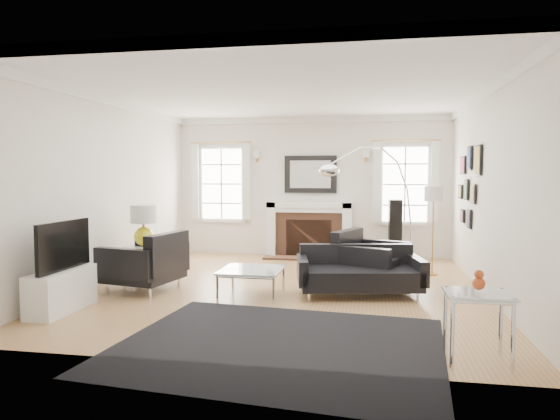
% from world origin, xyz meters
% --- Properties ---
extents(floor, '(6.00, 6.00, 0.00)m').
position_xyz_m(floor, '(0.00, 0.00, 0.00)').
color(floor, '#A37A44').
rests_on(floor, ground).
extents(back_wall, '(5.50, 0.04, 2.80)m').
position_xyz_m(back_wall, '(0.00, 3.00, 1.40)').
color(back_wall, silver).
rests_on(back_wall, floor).
extents(front_wall, '(5.50, 0.04, 2.80)m').
position_xyz_m(front_wall, '(0.00, -3.00, 1.40)').
color(front_wall, silver).
rests_on(front_wall, floor).
extents(left_wall, '(0.04, 6.00, 2.80)m').
position_xyz_m(left_wall, '(-2.75, 0.00, 1.40)').
color(left_wall, silver).
rests_on(left_wall, floor).
extents(right_wall, '(0.04, 6.00, 2.80)m').
position_xyz_m(right_wall, '(2.75, 0.00, 1.40)').
color(right_wall, silver).
rests_on(right_wall, floor).
extents(ceiling, '(5.50, 6.00, 0.02)m').
position_xyz_m(ceiling, '(0.00, 0.00, 2.80)').
color(ceiling, white).
rests_on(ceiling, back_wall).
extents(crown_molding, '(5.50, 6.00, 0.12)m').
position_xyz_m(crown_molding, '(0.00, 0.00, 2.74)').
color(crown_molding, white).
rests_on(crown_molding, back_wall).
extents(fireplace, '(1.70, 0.69, 1.11)m').
position_xyz_m(fireplace, '(0.00, 2.79, 0.54)').
color(fireplace, white).
rests_on(fireplace, floor).
extents(mantel_mirror, '(1.05, 0.07, 0.75)m').
position_xyz_m(mantel_mirror, '(0.00, 2.95, 1.65)').
color(mantel_mirror, black).
rests_on(mantel_mirror, back_wall).
extents(window_left, '(1.24, 0.15, 1.62)m').
position_xyz_m(window_left, '(-1.85, 2.95, 1.46)').
color(window_left, white).
rests_on(window_left, back_wall).
extents(window_right, '(1.24, 0.15, 1.62)m').
position_xyz_m(window_right, '(1.85, 2.95, 1.46)').
color(window_right, white).
rests_on(window_right, back_wall).
extents(gallery_wall, '(0.04, 1.73, 1.29)m').
position_xyz_m(gallery_wall, '(2.72, 1.30, 1.53)').
color(gallery_wall, black).
rests_on(gallery_wall, right_wall).
extents(tv_unit, '(0.35, 1.00, 1.09)m').
position_xyz_m(tv_unit, '(-2.44, -1.70, 0.33)').
color(tv_unit, white).
rests_on(tv_unit, floor).
extents(area_rug, '(3.27, 2.82, 0.01)m').
position_xyz_m(area_rug, '(0.34, -2.43, 0.01)').
color(area_rug, black).
rests_on(area_rug, floor).
extents(sofa, '(1.79, 1.06, 0.55)m').
position_xyz_m(sofa, '(1.04, -0.22, 0.30)').
color(sofa, black).
rests_on(sofa, floor).
extents(armchair_left, '(1.08, 1.17, 0.69)m').
position_xyz_m(armchair_left, '(-1.91, -0.48, 0.38)').
color(armchair_left, black).
rests_on(armchair_left, floor).
extents(armchair_right, '(1.19, 1.25, 0.67)m').
position_xyz_m(armchair_right, '(1.15, 0.31, 0.38)').
color(armchair_right, black).
rests_on(armchair_right, floor).
extents(coffee_table, '(0.82, 0.82, 0.37)m').
position_xyz_m(coffee_table, '(-0.39, -0.53, 0.33)').
color(coffee_table, silver).
rests_on(coffee_table, floor).
extents(side_table_left, '(0.51, 0.51, 0.56)m').
position_xyz_m(side_table_left, '(-2.20, 0.01, 0.45)').
color(side_table_left, silver).
rests_on(side_table_left, floor).
extents(nesting_table, '(0.56, 0.47, 0.62)m').
position_xyz_m(nesting_table, '(2.11, -2.53, 0.49)').
color(nesting_table, silver).
rests_on(nesting_table, floor).
extents(gourd_lamp, '(0.39, 0.39, 0.62)m').
position_xyz_m(gourd_lamp, '(-2.20, 0.01, 0.92)').
color(gourd_lamp, yellow).
rests_on(gourd_lamp, side_table_left).
extents(orange_vase, '(0.11, 0.11, 0.18)m').
position_xyz_m(orange_vase, '(2.11, -2.53, 0.72)').
color(orange_vase, '#B03C16').
rests_on(orange_vase, nesting_table).
extents(arc_floor_lamp, '(1.52, 1.41, 2.15)m').
position_xyz_m(arc_floor_lamp, '(1.22, 0.79, 1.16)').
color(arc_floor_lamp, silver).
rests_on(arc_floor_lamp, floor).
extents(stick_floor_lamp, '(0.29, 0.29, 1.45)m').
position_xyz_m(stick_floor_lamp, '(2.20, 1.37, 1.26)').
color(stick_floor_lamp, '#BC8741').
rests_on(stick_floor_lamp, floor).
extents(speaker_tower, '(0.25, 0.25, 1.17)m').
position_xyz_m(speaker_tower, '(1.66, 2.65, 0.58)').
color(speaker_tower, black).
rests_on(speaker_tower, floor).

